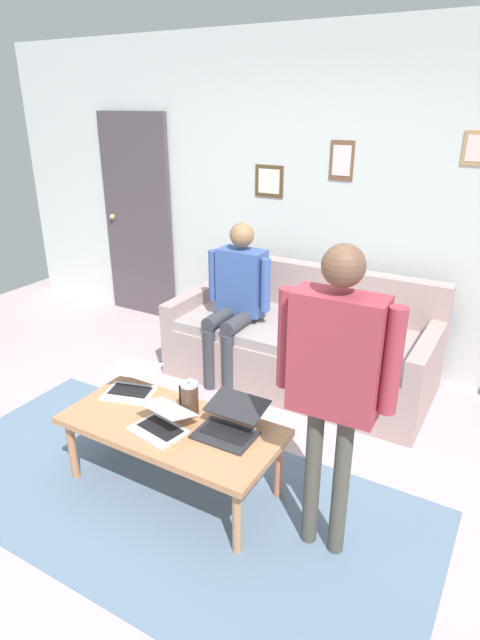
{
  "coord_description": "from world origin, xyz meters",
  "views": [
    {
      "loc": [
        -1.58,
        1.97,
        2.13
      ],
      "look_at": [
        0.0,
        -0.77,
        0.8
      ],
      "focal_mm": 29.29,
      "sensor_mm": 36.0,
      "label": 1
    }
  ],
  "objects_px": {
    "laptop_center": "(131,384)",
    "french_press": "(190,398)",
    "laptop_right": "(229,424)",
    "couch": "(302,345)",
    "person_standing": "(335,370)",
    "person_seated": "(237,294)",
    "coffee_table": "(171,430)",
    "interior_door": "(138,219)",
    "laptop_left": "(161,423)"
  },
  "relations": [
    {
      "from": "laptop_center",
      "to": "person_standing",
      "type": "bearing_deg",
      "value": 173.9
    },
    {
      "from": "laptop_center",
      "to": "couch",
      "type": "bearing_deg",
      "value": -111.04
    },
    {
      "from": "french_press",
      "to": "person_seated",
      "type": "relative_size",
      "value": 0.18
    },
    {
      "from": "laptop_right",
      "to": "french_press",
      "type": "xyz_separation_m",
      "value": [
        0.29,
        -0.04,
        0.06
      ]
    },
    {
      "from": "laptop_right",
      "to": "person_seated",
      "type": "bearing_deg",
      "value": -61.25
    },
    {
      "from": "person_seated",
      "to": "laptop_right",
      "type": "bearing_deg",
      "value": 118.75
    },
    {
      "from": "coffee_table",
      "to": "french_press",
      "type": "bearing_deg",
      "value": -105.55
    },
    {
      "from": "interior_door",
      "to": "laptop_center",
      "type": "height_order",
      "value": "interior_door"
    },
    {
      "from": "laptop_left",
      "to": "interior_door",
      "type": "bearing_deg",
      "value": -47.98
    },
    {
      "from": "french_press",
      "to": "person_standing",
      "type": "relative_size",
      "value": 0.15
    },
    {
      "from": "coffee_table",
      "to": "laptop_center",
      "type": "height_order",
      "value": "laptop_center"
    },
    {
      "from": "laptop_center",
      "to": "person_standing",
      "type": "relative_size",
      "value": 0.25
    },
    {
      "from": "interior_door",
      "to": "person_seated",
      "type": "height_order",
      "value": "interior_door"
    },
    {
      "from": "coffee_table",
      "to": "person_standing",
      "type": "xyz_separation_m",
      "value": [
        -0.93,
        -0.02,
        0.63
      ]
    },
    {
      "from": "couch",
      "to": "laptop_right",
      "type": "height_order",
      "value": "couch"
    },
    {
      "from": "laptop_right",
      "to": "french_press",
      "type": "relative_size",
      "value": 1.56
    },
    {
      "from": "person_standing",
      "to": "person_seated",
      "type": "height_order",
      "value": "person_standing"
    },
    {
      "from": "coffee_table",
      "to": "person_seated",
      "type": "height_order",
      "value": "person_seated"
    },
    {
      "from": "coffee_table",
      "to": "laptop_left",
      "type": "xyz_separation_m",
      "value": [
        0.01,
        0.07,
        0.09
      ]
    },
    {
      "from": "laptop_center",
      "to": "french_press",
      "type": "distance_m",
      "value": 0.48
    },
    {
      "from": "laptop_right",
      "to": "french_press",
      "type": "height_order",
      "value": "french_press"
    },
    {
      "from": "coffee_table",
      "to": "laptop_right",
      "type": "relative_size",
      "value": 3.47
    },
    {
      "from": "coffee_table",
      "to": "interior_door",
      "type": "bearing_deg",
      "value": -46.91
    },
    {
      "from": "laptop_right",
      "to": "french_press",
      "type": "bearing_deg",
      "value": -7.31
    },
    {
      "from": "laptop_left",
      "to": "french_press",
      "type": "bearing_deg",
      "value": -103.34
    },
    {
      "from": "interior_door",
      "to": "person_seated",
      "type": "bearing_deg",
      "value": 155.18
    },
    {
      "from": "couch",
      "to": "interior_door",
      "type": "bearing_deg",
      "value": -13.91
    },
    {
      "from": "couch",
      "to": "coffee_table",
      "type": "relative_size",
      "value": 1.63
    },
    {
      "from": "coffee_table",
      "to": "laptop_center",
      "type": "distance_m",
      "value": 0.48
    },
    {
      "from": "coffee_table",
      "to": "person_seated",
      "type": "relative_size",
      "value": 0.99
    },
    {
      "from": "french_press",
      "to": "person_seated",
      "type": "distance_m",
      "value": 1.31
    },
    {
      "from": "interior_door",
      "to": "laptop_right",
      "type": "relative_size",
      "value": 5.59
    },
    {
      "from": "laptop_right",
      "to": "person_standing",
      "type": "xyz_separation_m",
      "value": [
        -0.6,
        0.08,
        0.54
      ]
    },
    {
      "from": "coffee_table",
      "to": "french_press",
      "type": "height_order",
      "value": "french_press"
    },
    {
      "from": "interior_door",
      "to": "couch",
      "type": "relative_size",
      "value": 0.99
    },
    {
      "from": "couch",
      "to": "laptop_center",
      "type": "bearing_deg",
      "value": 68.96
    },
    {
      "from": "laptop_center",
      "to": "laptop_left",
      "type": "bearing_deg",
      "value": 150.64
    },
    {
      "from": "couch",
      "to": "laptop_center",
      "type": "height_order",
      "value": "couch"
    },
    {
      "from": "couch",
      "to": "french_press",
      "type": "bearing_deg",
      "value": 87.09
    },
    {
      "from": "interior_door",
      "to": "french_press",
      "type": "height_order",
      "value": "interior_door"
    },
    {
      "from": "couch",
      "to": "coffee_table",
      "type": "height_order",
      "value": "couch"
    },
    {
      "from": "laptop_left",
      "to": "person_seated",
      "type": "xyz_separation_m",
      "value": [
        0.36,
        -1.44,
        0.24
      ]
    },
    {
      "from": "laptop_left",
      "to": "person_standing",
      "type": "bearing_deg",
      "value": -174.37
    },
    {
      "from": "laptop_right",
      "to": "couch",
      "type": "bearing_deg",
      "value": -81.76
    },
    {
      "from": "coffee_table",
      "to": "laptop_left",
      "type": "bearing_deg",
      "value": 81.18
    },
    {
      "from": "laptop_left",
      "to": "coffee_table",
      "type": "bearing_deg",
      "value": -98.82
    },
    {
      "from": "laptop_center",
      "to": "person_seated",
      "type": "relative_size",
      "value": 0.32
    },
    {
      "from": "couch",
      "to": "laptop_right",
      "type": "distance_m",
      "value": 1.52
    },
    {
      "from": "interior_door",
      "to": "couch",
      "type": "xyz_separation_m",
      "value": [
        -2.09,
        0.52,
        -0.72
      ]
    },
    {
      "from": "couch",
      "to": "person_standing",
      "type": "height_order",
      "value": "person_standing"
    }
  ]
}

